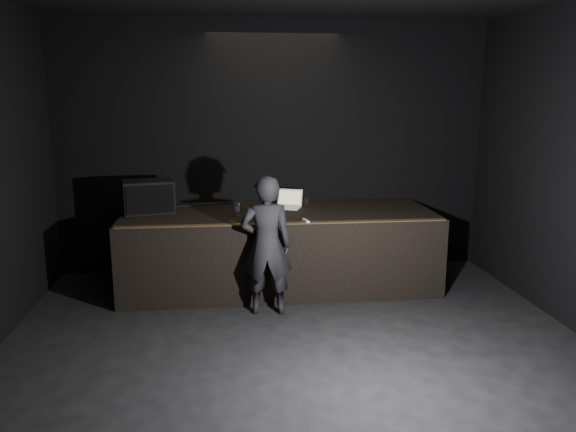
# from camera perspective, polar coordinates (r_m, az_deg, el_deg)

# --- Properties ---
(ground) EXTENTS (7.00, 7.00, 0.00)m
(ground) POSITION_cam_1_polar(r_m,az_deg,el_deg) (5.08, 2.14, -17.14)
(ground) COLOR black
(ground) RESTS_ON ground
(room_walls) EXTENTS (6.10, 7.10, 3.52)m
(room_walls) POSITION_cam_1_polar(r_m,az_deg,el_deg) (4.45, 2.34, 6.19)
(room_walls) COLOR black
(room_walls) RESTS_ON ground
(stage_riser) EXTENTS (4.00, 1.50, 1.00)m
(stage_riser) POSITION_cam_1_polar(r_m,az_deg,el_deg) (7.41, -0.92, -3.33)
(stage_riser) COLOR black
(stage_riser) RESTS_ON ground
(riser_lip) EXTENTS (3.92, 0.10, 0.01)m
(riser_lip) POSITION_cam_1_polar(r_m,az_deg,el_deg) (6.60, -0.35, -0.74)
(riser_lip) COLOR brown
(riser_lip) RESTS_ON stage_riser
(stage_monitor) EXTENTS (0.71, 0.58, 0.42)m
(stage_monitor) POSITION_cam_1_polar(r_m,az_deg,el_deg) (7.40, -14.00, 1.92)
(stage_monitor) COLOR black
(stage_monitor) RESTS_ON stage_riser
(cable) EXTENTS (0.91, 0.27, 0.02)m
(cable) POSITION_cam_1_polar(r_m,az_deg,el_deg) (7.78, -8.25, 1.16)
(cable) COLOR black
(cable) RESTS_ON stage_riser
(laptop) EXTENTS (0.43, 0.41, 0.23)m
(laptop) POSITION_cam_1_polar(r_m,az_deg,el_deg) (7.54, 0.05, 1.34)
(laptop) COLOR silver
(laptop) RESTS_ON stage_riser
(beer_can) EXTENTS (0.07, 0.07, 0.16)m
(beer_can) POSITION_cam_1_polar(r_m,az_deg,el_deg) (7.07, -5.22, 0.71)
(beer_can) COLOR silver
(beer_can) RESTS_ON stage_riser
(plastic_cup) EXTENTS (0.08, 0.08, 0.11)m
(plastic_cup) POSITION_cam_1_polar(r_m,az_deg,el_deg) (7.67, 1.87, 1.46)
(plastic_cup) COLOR white
(plastic_cup) RESTS_ON stage_riser
(wii_remote) EXTENTS (0.07, 0.17, 0.03)m
(wii_remote) POSITION_cam_1_polar(r_m,az_deg,el_deg) (6.68, 1.81, -0.50)
(wii_remote) COLOR silver
(wii_remote) RESTS_ON stage_riser
(person) EXTENTS (0.61, 0.42, 1.61)m
(person) POSITION_cam_1_polar(r_m,az_deg,el_deg) (6.39, -2.20, -3.01)
(person) COLOR black
(person) RESTS_ON ground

